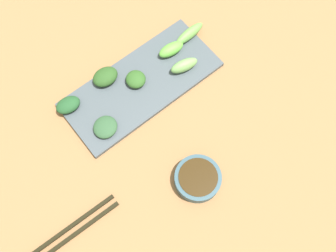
# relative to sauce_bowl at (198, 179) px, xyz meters

# --- Properties ---
(tabletop) EXTENTS (2.10, 2.10, 0.02)m
(tabletop) POSITION_rel_sauce_bowl_xyz_m (0.13, -0.02, -0.03)
(tabletop) COLOR olive
(tabletop) RESTS_ON ground
(sauce_bowl) EXTENTS (0.10, 0.10, 0.03)m
(sauce_bowl) POSITION_rel_sauce_bowl_xyz_m (0.00, 0.00, 0.00)
(sauce_bowl) COLOR #2E4B57
(sauce_bowl) RESTS_ON tabletop
(serving_plate) EXTENTS (0.17, 0.38, 0.01)m
(serving_plate) POSITION_rel_sauce_bowl_xyz_m (0.26, -0.05, -0.01)
(serving_plate) COLOR #444E54
(serving_plate) RESTS_ON tabletop
(broccoli_leafy_0) EXTENTS (0.07, 0.07, 0.02)m
(broccoli_leafy_0) POSITION_rel_sauce_bowl_xyz_m (0.22, 0.09, 0.00)
(broccoli_leafy_0) COLOR #2F5332
(broccoli_leafy_0) RESTS_ON serving_plate
(broccoli_leafy_1) EXTENTS (0.05, 0.05, 0.02)m
(broccoli_leafy_1) POSITION_rel_sauce_bowl_xyz_m (0.27, -0.04, 0.01)
(broccoli_leafy_1) COLOR #2E5922
(broccoli_leafy_1) RESTS_ON serving_plate
(broccoli_stalk_2) EXTENTS (0.03, 0.09, 0.03)m
(broccoli_stalk_2) POSITION_rel_sauce_bowl_xyz_m (0.29, -0.22, 0.01)
(broccoli_stalk_2) COLOR #68A449
(broccoli_stalk_2) RESTS_ON serving_plate
(broccoli_leafy_3) EXTENTS (0.05, 0.07, 0.03)m
(broccoli_leafy_3) POSITION_rel_sauce_bowl_xyz_m (0.32, 0.01, 0.01)
(broccoli_leafy_3) COLOR #2A4F20
(broccoli_leafy_3) RESTS_ON serving_plate
(broccoli_leafy_4) EXTENTS (0.05, 0.06, 0.02)m
(broccoli_leafy_4) POSITION_rel_sauce_bowl_xyz_m (0.32, 0.12, 0.01)
(broccoli_leafy_4) COLOR #214D27
(broccoli_leafy_4) RESTS_ON serving_plate
(broccoli_stalk_5) EXTENTS (0.04, 0.07, 0.03)m
(broccoli_stalk_5) POSITION_rel_sauce_bowl_xyz_m (0.23, -0.15, 0.01)
(broccoli_stalk_5) COLOR #73A757
(broccoli_stalk_5) RESTS_ON serving_plate
(broccoli_stalk_6) EXTENTS (0.04, 0.07, 0.03)m
(broccoli_stalk_6) POSITION_rel_sauce_bowl_xyz_m (0.29, -0.16, 0.01)
(broccoli_stalk_6) COLOR #61B03E
(broccoli_stalk_6) RESTS_ON serving_plate
(chopsticks) EXTENTS (0.03, 0.23, 0.01)m
(chopsticks) POSITION_rel_sauce_bowl_xyz_m (0.08, 0.28, -0.01)
(chopsticks) COLOR black
(chopsticks) RESTS_ON tabletop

